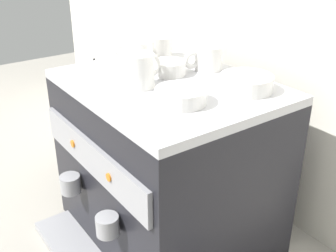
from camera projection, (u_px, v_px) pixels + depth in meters
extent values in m
plane|color=#9E998E|center=(168.00, 229.00, 1.29)|extent=(4.00, 4.00, 0.00)
cube|color=silver|center=(265.00, 27.00, 1.22)|extent=(2.80, 0.03, 1.16)
cube|color=black|center=(168.00, 165.00, 1.19)|extent=(0.57, 0.45, 0.46)
cube|color=#B7B7BC|center=(168.00, 86.00, 1.09)|extent=(0.57, 0.45, 0.02)
cube|color=#939399|center=(92.00, 158.00, 1.03)|extent=(0.52, 0.01, 0.09)
cylinder|color=orange|center=(73.00, 144.00, 1.10)|extent=(0.02, 0.01, 0.02)
cylinder|color=orange|center=(109.00, 177.00, 0.95)|extent=(0.02, 0.01, 0.02)
cylinder|color=#939399|center=(70.00, 184.00, 1.15)|extent=(0.06, 0.06, 0.05)
cylinder|color=#939399|center=(107.00, 225.00, 0.99)|extent=(0.06, 0.06, 0.05)
cylinder|color=white|center=(140.00, 54.00, 1.18)|extent=(0.08, 0.08, 0.08)
torus|color=white|center=(123.00, 53.00, 1.19)|extent=(0.05, 0.05, 0.06)
cylinder|color=white|center=(208.00, 58.00, 1.16)|extent=(0.08, 0.08, 0.07)
torus|color=white|center=(192.00, 60.00, 1.15)|extent=(0.02, 0.05, 0.05)
cylinder|color=white|center=(159.00, 47.00, 1.26)|extent=(0.08, 0.08, 0.07)
torus|color=white|center=(148.00, 51.00, 1.23)|extent=(0.03, 0.05, 0.05)
cylinder|color=white|center=(139.00, 71.00, 1.03)|extent=(0.08, 0.08, 0.08)
torus|color=white|center=(152.00, 65.00, 1.07)|extent=(0.03, 0.06, 0.06)
cylinder|color=white|center=(169.00, 68.00, 1.13)|extent=(0.09, 0.09, 0.04)
cylinder|color=white|center=(169.00, 73.00, 1.14)|extent=(0.05, 0.05, 0.01)
cylinder|color=white|center=(246.00, 83.00, 1.02)|extent=(0.13, 0.13, 0.04)
cylinder|color=white|center=(246.00, 88.00, 1.03)|extent=(0.07, 0.07, 0.01)
cylinder|color=white|center=(181.00, 96.00, 0.95)|extent=(0.12, 0.12, 0.03)
cylinder|color=white|center=(181.00, 101.00, 0.96)|extent=(0.07, 0.07, 0.01)
cylinder|color=black|center=(100.00, 128.00, 1.62)|extent=(0.17, 0.17, 0.28)
cone|color=black|center=(95.00, 76.00, 1.52)|extent=(0.16, 0.16, 0.14)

